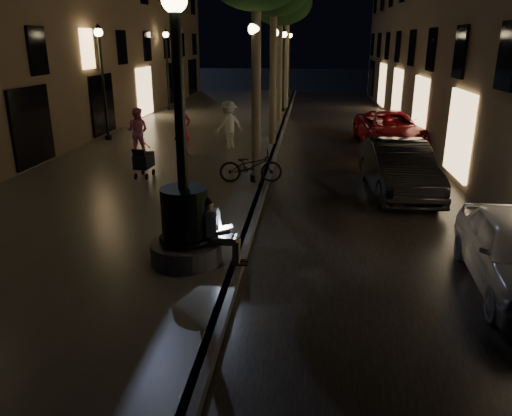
# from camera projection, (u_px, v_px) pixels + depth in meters

# --- Properties ---
(ground) EXTENTS (120.00, 120.00, 0.00)m
(ground) POSITION_uv_depth(u_px,v_px,m) (278.00, 143.00, 22.12)
(ground) COLOR black
(ground) RESTS_ON ground
(cobble_lane) EXTENTS (6.00, 45.00, 0.02)m
(cobble_lane) POSITION_uv_depth(u_px,v_px,m) (347.00, 144.00, 21.81)
(cobble_lane) COLOR black
(cobble_lane) RESTS_ON ground
(promenade) EXTENTS (8.00, 45.00, 0.20)m
(promenade) POSITION_uv_depth(u_px,v_px,m) (190.00, 139.00, 22.48)
(promenade) COLOR slate
(promenade) RESTS_ON ground
(curb_strip) EXTENTS (0.25, 45.00, 0.20)m
(curb_strip) POSITION_uv_depth(u_px,v_px,m) (278.00, 141.00, 22.08)
(curb_strip) COLOR #59595B
(curb_strip) RESTS_ON ground
(fountain_lamppost) EXTENTS (1.40, 1.40, 5.21)m
(fountain_lamppost) POSITION_uv_depth(u_px,v_px,m) (185.00, 213.00, 9.58)
(fountain_lamppost) COLOR #59595B
(fountain_lamppost) RESTS_ON promenade
(seated_man_laptop) EXTENTS (0.96, 0.32, 1.33)m
(seated_man_laptop) POSITION_uv_depth(u_px,v_px,m) (216.00, 229.00, 9.62)
(seated_man_laptop) COLOR tan
(seated_man_laptop) RESTS_ON promenade
(tree_third) EXTENTS (3.00, 3.00, 7.20)m
(tree_third) POSITION_uv_depth(u_px,v_px,m) (281.00, 2.00, 24.89)
(tree_third) COLOR #6B604C
(tree_third) RESTS_ON promenade
(tree_far) EXTENTS (3.00, 3.00, 7.50)m
(tree_far) POSITION_uv_depth(u_px,v_px,m) (288.00, 4.00, 30.44)
(tree_far) COLOR #6B604C
(tree_far) RESTS_ON promenade
(lamp_curb_a) EXTENTS (0.36, 0.36, 4.81)m
(lamp_curb_a) POSITION_uv_depth(u_px,v_px,m) (254.00, 80.00, 14.51)
(lamp_curb_a) COLOR black
(lamp_curb_a) RESTS_ON promenade
(lamp_curb_b) EXTENTS (0.36, 0.36, 4.81)m
(lamp_curb_b) POSITION_uv_depth(u_px,v_px,m) (274.00, 66.00, 22.05)
(lamp_curb_b) COLOR black
(lamp_curb_b) RESTS_ON promenade
(lamp_curb_c) EXTENTS (0.36, 0.36, 4.81)m
(lamp_curb_c) POSITION_uv_depth(u_px,v_px,m) (284.00, 60.00, 29.58)
(lamp_curb_c) COLOR black
(lamp_curb_c) RESTS_ON promenade
(lamp_curb_d) EXTENTS (0.36, 0.36, 4.81)m
(lamp_curb_d) POSITION_uv_depth(u_px,v_px,m) (289.00, 56.00, 37.12)
(lamp_curb_d) COLOR black
(lamp_curb_d) RESTS_ON promenade
(lamp_left_b) EXTENTS (0.36, 0.36, 4.81)m
(lamp_left_b) POSITION_uv_depth(u_px,v_px,m) (102.00, 68.00, 20.88)
(lamp_left_b) COLOR black
(lamp_left_b) RESTS_ON promenade
(lamp_left_c) EXTENTS (0.36, 0.36, 4.81)m
(lamp_left_c) POSITION_uv_depth(u_px,v_px,m) (167.00, 59.00, 30.30)
(lamp_left_c) COLOR black
(lamp_left_c) RESTS_ON promenade
(stroller) EXTENTS (0.49, 1.07, 1.09)m
(stroller) POSITION_uv_depth(u_px,v_px,m) (144.00, 161.00, 15.71)
(stroller) COLOR black
(stroller) RESTS_ON promenade
(car_second) EXTENTS (1.93, 4.78, 1.55)m
(car_second) POSITION_uv_depth(u_px,v_px,m) (399.00, 168.00, 14.69)
(car_second) COLOR black
(car_second) RESTS_ON ground
(car_third) EXTENTS (2.82, 5.42, 1.46)m
(car_third) POSITION_uv_depth(u_px,v_px,m) (390.00, 129.00, 21.34)
(car_third) COLOR maroon
(car_third) RESTS_ON ground
(pedestrian_red) EXTENTS (0.84, 0.82, 1.94)m
(pedestrian_red) POSITION_uv_depth(u_px,v_px,m) (182.00, 130.00, 18.66)
(pedestrian_red) COLOR #B8243C
(pedestrian_red) RESTS_ON promenade
(pedestrian_pink) EXTENTS (0.87, 0.69, 1.76)m
(pedestrian_pink) POSITION_uv_depth(u_px,v_px,m) (138.00, 131.00, 18.93)
(pedestrian_pink) COLOR pink
(pedestrian_pink) RESTS_ON promenade
(pedestrian_white) EXTENTS (1.37, 1.33, 1.88)m
(pedestrian_white) POSITION_uv_depth(u_px,v_px,m) (229.00, 125.00, 19.91)
(pedestrian_white) COLOR silver
(pedestrian_white) RESTS_ON promenade
(bicycle) EXTENTS (1.99, 0.92, 1.01)m
(bicycle) POSITION_uv_depth(u_px,v_px,m) (251.00, 166.00, 15.21)
(bicycle) COLOR black
(bicycle) RESTS_ON promenade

